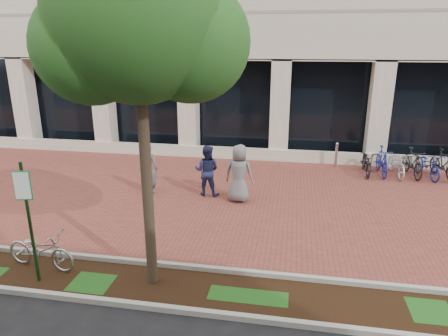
% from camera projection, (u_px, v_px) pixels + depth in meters
% --- Properties ---
extents(ground, '(120.00, 120.00, 0.00)m').
position_uv_depth(ground, '(211.00, 196.00, 13.30)').
color(ground, black).
rests_on(ground, ground).
extents(brick_plaza, '(40.00, 9.00, 0.01)m').
position_uv_depth(brick_plaza, '(211.00, 196.00, 13.29)').
color(brick_plaza, brown).
rests_on(brick_plaza, ground).
extents(planting_strip, '(40.00, 1.50, 0.01)m').
position_uv_depth(planting_strip, '(159.00, 286.00, 8.37)').
color(planting_strip, black).
rests_on(planting_strip, ground).
extents(curb_plaza_side, '(40.00, 0.12, 0.12)m').
position_uv_depth(curb_plaza_side, '(170.00, 265.00, 9.05)').
color(curb_plaza_side, '#A5A49C').
rests_on(curb_plaza_side, ground).
extents(curb_street_side, '(40.00, 0.12, 0.12)m').
position_uv_depth(curb_street_side, '(146.00, 306.00, 7.65)').
color(curb_street_side, '#A5A49C').
rests_on(curb_street_side, ground).
extents(parking_sign, '(0.34, 0.07, 2.67)m').
position_uv_depth(parking_sign, '(27.00, 209.00, 8.04)').
color(parking_sign, '#143817').
rests_on(parking_sign, ground).
extents(street_tree, '(3.79, 3.16, 6.94)m').
position_uv_depth(street_tree, '(140.00, 26.00, 7.01)').
color(street_tree, '#4B392B').
rests_on(street_tree, ground).
extents(locked_bicycle, '(1.80, 0.82, 0.91)m').
position_uv_depth(locked_bicycle, '(41.00, 250.00, 8.93)').
color(locked_bicycle, '#AFAFB3').
rests_on(locked_bicycle, ground).
extents(pedestrian_left, '(0.64, 0.43, 1.73)m').
position_uv_depth(pedestrian_left, '(149.00, 169.00, 13.28)').
color(pedestrian_left, slate).
rests_on(pedestrian_left, ground).
extents(pedestrian_mid, '(0.86, 0.68, 1.71)m').
position_uv_depth(pedestrian_mid, '(207.00, 171.00, 13.11)').
color(pedestrian_mid, '#1D2148').
rests_on(pedestrian_mid, ground).
extents(pedestrian_right, '(0.98, 0.71, 1.87)m').
position_uv_depth(pedestrian_right, '(239.00, 173.00, 12.57)').
color(pedestrian_right, slate).
rests_on(pedestrian_right, ground).
extents(bollard, '(0.12, 0.12, 1.05)m').
position_uv_depth(bollard, '(336.00, 155.00, 16.15)').
color(bollard, '#B3B2B7').
rests_on(bollard, ground).
extents(bike_rack_cluster, '(3.55, 1.94, 1.08)m').
position_uv_depth(bike_rack_cluster, '(404.00, 163.00, 15.12)').
color(bike_rack_cluster, black).
rests_on(bike_rack_cluster, ground).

